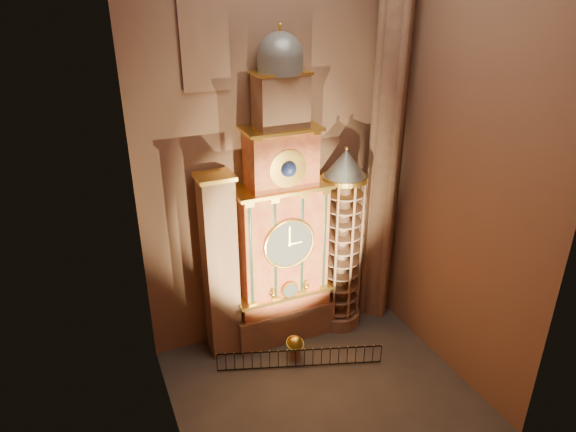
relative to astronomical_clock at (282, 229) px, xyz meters
name	(u,v)px	position (x,y,z in m)	size (l,w,h in m)	color
floor	(321,391)	(0.00, -4.96, -6.68)	(14.00, 14.00, 0.00)	#383330
wall_back	(273,144)	(0.00, 1.04, 4.32)	(22.00, 22.00, 0.00)	brown
wall_left	(154,212)	(-7.00, -4.96, 4.32)	(22.00, 22.00, 0.00)	brown
wall_right	(465,161)	(7.00, -4.96, 4.32)	(22.00, 22.00, 0.00)	brown
astronomical_clock	(282,229)	(0.00, 0.00, 0.00)	(5.60, 2.41, 16.70)	#8C634C
portrait_tower	(220,268)	(-3.40, 0.02, -1.53)	(1.80, 1.60, 10.20)	#8C634C
stair_turret	(342,243)	(3.50, -0.26, -1.41)	(2.50, 2.50, 10.80)	#8C634C
gothic_pier	(387,135)	(6.10, 0.04, 4.32)	(2.04, 2.04, 22.00)	#8C634C
stained_glass_window	(204,31)	(-3.20, 0.95, 9.82)	(2.20, 0.14, 5.20)	navy
celestial_globe	(295,346)	(-0.22, -2.30, -5.82)	(1.15, 1.10, 1.43)	#8C634C
iron_railing	(300,358)	(-0.27, -3.03, -6.08)	(8.15, 2.82, 1.10)	black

